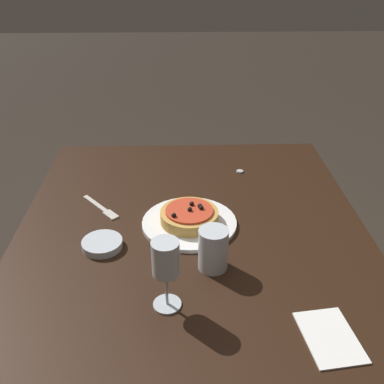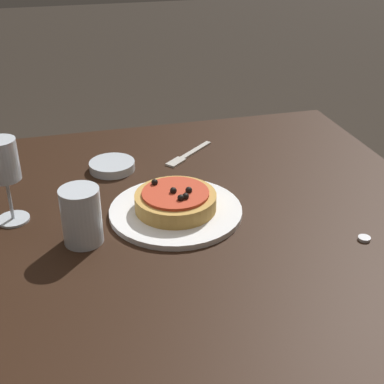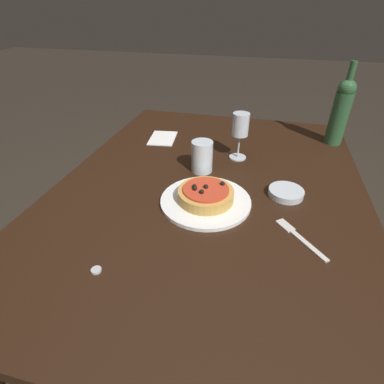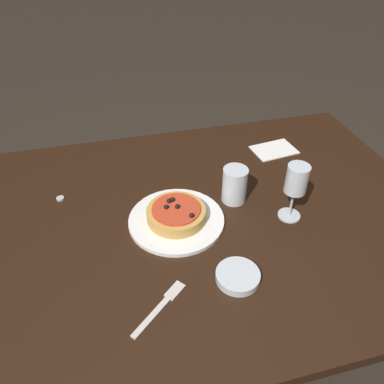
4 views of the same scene
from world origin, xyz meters
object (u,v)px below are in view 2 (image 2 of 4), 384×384
(pizza, at_px, (176,200))
(wine_glass, at_px, (3,164))
(dining_table, at_px, (127,254))
(bottle_cap, at_px, (364,238))
(side_bowl, at_px, (112,166))
(fork, at_px, (187,155))
(dinner_plate, at_px, (176,211))
(water_cup, at_px, (81,216))

(pizza, relative_size, wine_glass, 0.95)
(dining_table, xyz_separation_m, bottle_cap, (0.44, -0.18, 0.08))
(side_bowl, height_order, fork, side_bowl)
(dinner_plate, height_order, pizza, pizza)
(fork, bearing_deg, side_bowl, -31.89)
(pizza, height_order, side_bowl, pizza)
(dinner_plate, bearing_deg, side_bowl, 113.05)
(dinner_plate, bearing_deg, bottle_cap, -29.85)
(pizza, xyz_separation_m, wine_glass, (-0.33, 0.06, 0.10))
(dining_table, distance_m, fork, 0.35)
(wine_glass, relative_size, water_cup, 1.58)
(wine_glass, height_order, water_cup, wine_glass)
(dinner_plate, bearing_deg, dining_table, -176.05)
(side_bowl, relative_size, bottle_cap, 4.58)
(fork, bearing_deg, bottle_cap, 76.72)
(side_bowl, relative_size, fork, 0.75)
(dining_table, relative_size, wine_glass, 7.63)
(dining_table, relative_size, water_cup, 12.07)
(dinner_plate, distance_m, fork, 0.28)
(pizza, xyz_separation_m, fork, (0.09, 0.27, -0.03))
(dining_table, xyz_separation_m, wine_glass, (-0.22, 0.07, 0.21))
(pizza, distance_m, side_bowl, 0.26)
(wine_glass, bearing_deg, pizza, -10.19)
(bottle_cap, bearing_deg, water_cup, 165.66)
(side_bowl, bearing_deg, dinner_plate, -66.95)
(pizza, height_order, water_cup, water_cup)
(dining_table, distance_m, bottle_cap, 0.48)
(dinner_plate, relative_size, pizza, 1.64)
(wine_glass, bearing_deg, fork, 26.53)
(dinner_plate, xyz_separation_m, side_bowl, (-0.10, 0.24, 0.00))
(pizza, xyz_separation_m, side_bowl, (-0.10, 0.24, -0.02))
(pizza, distance_m, bottle_cap, 0.38)
(water_cup, relative_size, fork, 0.77)
(pizza, relative_size, side_bowl, 1.54)
(wine_glass, distance_m, bottle_cap, 0.71)
(wine_glass, bearing_deg, side_bowl, 38.66)
(water_cup, distance_m, fork, 0.44)
(side_bowl, bearing_deg, dining_table, -91.69)
(dining_table, bearing_deg, pizza, 3.91)
(pizza, distance_m, water_cup, 0.20)
(dining_table, relative_size, pizza, 8.04)
(dining_table, bearing_deg, water_cup, -150.65)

